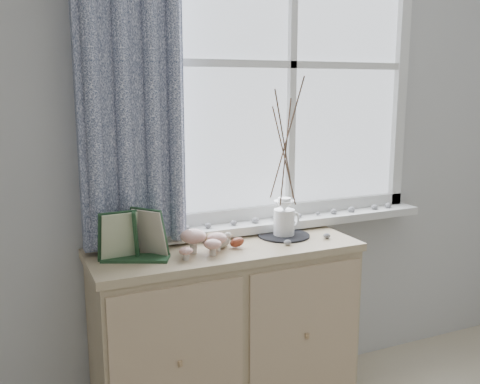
{
  "coord_description": "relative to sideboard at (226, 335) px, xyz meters",
  "views": [
    {
      "loc": [
        -1.02,
        -0.35,
        1.54
      ],
      "look_at": [
        -0.1,
        1.7,
        1.1
      ],
      "focal_mm": 40.0,
      "sensor_mm": 36.0,
      "label": 1
    }
  ],
  "objects": [
    {
      "name": "sideboard",
      "position": [
        0.0,
        0.0,
        0.0
      ],
      "size": [
        1.2,
        0.45,
        0.85
      ],
      "color": "tan",
      "rests_on": "ground"
    },
    {
      "name": "crocheted_doily",
      "position": [
        0.32,
        0.04,
        0.43
      ],
      "size": [
        0.24,
        0.24,
        0.01
      ],
      "primitive_type": "cylinder",
      "color": "black",
      "rests_on": "sideboard"
    },
    {
      "name": "twig_pitcher",
      "position": [
        0.32,
        0.04,
        0.85
      ],
      "size": [
        0.35,
        0.35,
        0.75
      ],
      "rotation": [
        0.0,
        0.0,
        0.4
      ],
      "color": "white",
      "rests_on": "crocheted_doily"
    },
    {
      "name": "wooden_eggs",
      "position": [
        -0.0,
        0.02,
        0.45
      ],
      "size": [
        0.13,
        0.17,
        0.06
      ],
      "color": "tan",
      "rests_on": "sideboard"
    },
    {
      "name": "toadstool_cluster",
      "position": [
        -0.13,
        -0.05,
        0.48
      ],
      "size": [
        0.23,
        0.16,
        0.1
      ],
      "color": "silver",
      "rests_on": "sideboard"
    },
    {
      "name": "botanical_book",
      "position": [
        -0.41,
        -0.05,
        0.53
      ],
      "size": [
        0.34,
        0.25,
        0.22
      ],
      "primitive_type": null,
      "rotation": [
        0.0,
        0.0,
        -0.43
      ],
      "color": "#1E3F24",
      "rests_on": "sideboard"
    },
    {
      "name": "songbird_figurine",
      "position": [
        -0.03,
        -0.01,
        0.46
      ],
      "size": [
        0.13,
        0.07,
        0.07
      ],
      "primitive_type": null,
      "rotation": [
        0.0,
        0.0,
        -0.06
      ],
      "color": "white",
      "rests_on": "sideboard"
    },
    {
      "name": "sideboard_pebbles",
      "position": [
        0.35,
        -0.03,
        0.44
      ],
      "size": [
        0.25,
        0.19,
        0.02
      ],
      "color": "#949396",
      "rests_on": "sideboard"
    }
  ]
}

